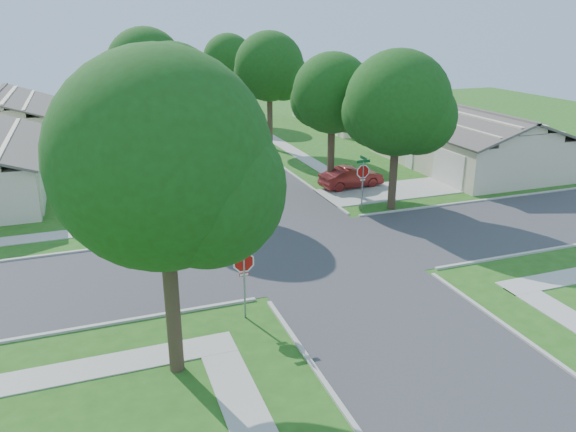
# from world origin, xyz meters

# --- Properties ---
(ground) EXTENTS (100.00, 100.00, 0.00)m
(ground) POSITION_xyz_m (0.00, 0.00, 0.00)
(ground) COLOR #265216
(ground) RESTS_ON ground
(road_ns) EXTENTS (7.00, 100.00, 0.02)m
(road_ns) POSITION_xyz_m (0.00, 0.00, 0.00)
(road_ns) COLOR #333335
(road_ns) RESTS_ON ground
(sidewalk_ne) EXTENTS (1.20, 40.00, 0.04)m
(sidewalk_ne) POSITION_xyz_m (6.10, 26.00, 0.02)
(sidewalk_ne) COLOR #9E9B91
(sidewalk_ne) RESTS_ON ground
(sidewalk_nw) EXTENTS (1.20, 40.00, 0.04)m
(sidewalk_nw) POSITION_xyz_m (-6.10, 26.00, 0.02)
(sidewalk_nw) COLOR #9E9B91
(sidewalk_nw) RESTS_ON ground
(driveway) EXTENTS (8.80, 3.60, 0.05)m
(driveway) POSITION_xyz_m (7.90, 7.10, 0.03)
(driveway) COLOR #9E9B91
(driveway) RESTS_ON ground
(stop_sign_sw) EXTENTS (1.05, 0.80, 2.98)m
(stop_sign_sw) POSITION_xyz_m (-4.70, -4.70, 2.03)
(stop_sign_sw) COLOR gray
(stop_sign_sw) RESTS_ON ground
(stop_sign_ne) EXTENTS (1.05, 0.80, 2.98)m
(stop_sign_ne) POSITION_xyz_m (4.70, 4.70, 2.03)
(stop_sign_ne) COLOR gray
(stop_sign_ne) RESTS_ON ground
(tree_e_near) EXTENTS (4.97, 4.80, 8.28)m
(tree_e_near) POSITION_xyz_m (4.75, 9.01, 5.64)
(tree_e_near) COLOR #38281C
(tree_e_near) RESTS_ON ground
(tree_e_mid) EXTENTS (5.59, 5.40, 9.21)m
(tree_e_mid) POSITION_xyz_m (4.76, 21.01, 6.25)
(tree_e_mid) COLOR #38281C
(tree_e_mid) RESTS_ON ground
(tree_e_far) EXTENTS (5.17, 5.00, 8.72)m
(tree_e_far) POSITION_xyz_m (4.75, 34.01, 5.98)
(tree_e_far) COLOR #38281C
(tree_e_far) RESTS_ON ground
(tree_w_near) EXTENTS (5.38, 5.20, 8.97)m
(tree_w_near) POSITION_xyz_m (-4.64, 9.01, 6.12)
(tree_w_near) COLOR #38281C
(tree_w_near) RESTS_ON ground
(tree_w_mid) EXTENTS (5.80, 5.60, 9.56)m
(tree_w_mid) POSITION_xyz_m (-4.64, 21.01, 6.49)
(tree_w_mid) COLOR #38281C
(tree_w_mid) RESTS_ON ground
(tree_w_far) EXTENTS (4.76, 4.60, 8.04)m
(tree_w_far) POSITION_xyz_m (-4.65, 34.01, 5.51)
(tree_w_far) COLOR #38281C
(tree_w_far) RESTS_ON ground
(tree_sw_corner) EXTENTS (6.21, 6.00, 9.55)m
(tree_sw_corner) POSITION_xyz_m (-7.44, -6.99, 6.26)
(tree_sw_corner) COLOR #38281C
(tree_sw_corner) RESTS_ON ground
(tree_ne_corner) EXTENTS (5.80, 5.60, 8.66)m
(tree_ne_corner) POSITION_xyz_m (6.36, 4.21, 5.59)
(tree_ne_corner) COLOR #38281C
(tree_ne_corner) RESTS_ON ground
(house_ne_near) EXTENTS (8.42, 13.60, 4.23)m
(house_ne_near) POSITION_xyz_m (15.99, 11.00, 1.52)
(house_ne_near) COLOR beige
(house_ne_near) RESTS_ON ground
(house_ne_far) EXTENTS (8.42, 13.60, 4.23)m
(house_ne_far) POSITION_xyz_m (15.99, 29.00, 1.52)
(house_ne_far) COLOR beige
(house_ne_far) RESTS_ON ground
(house_nw_far) EXTENTS (8.42, 13.60, 4.23)m
(house_nw_far) POSITION_xyz_m (-15.99, 32.00, 1.52)
(house_nw_far) COLOR beige
(house_nw_far) RESTS_ON ground
(car_driveway) EXTENTS (4.18, 1.83, 1.33)m
(car_driveway) POSITION_xyz_m (6.00, 8.70, 0.67)
(car_driveway) COLOR #5E1513
(car_driveway) RESTS_ON ground
(car_curb_east) EXTENTS (2.06, 4.45, 1.48)m
(car_curb_east) POSITION_xyz_m (2.65, 31.12, 0.74)
(car_curb_east) COLOR black
(car_curb_east) RESTS_ON ground
(car_curb_west) EXTENTS (1.97, 4.35, 1.24)m
(car_curb_west) POSITION_xyz_m (-1.20, 37.12, 0.62)
(car_curb_west) COLOR black
(car_curb_west) RESTS_ON ground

